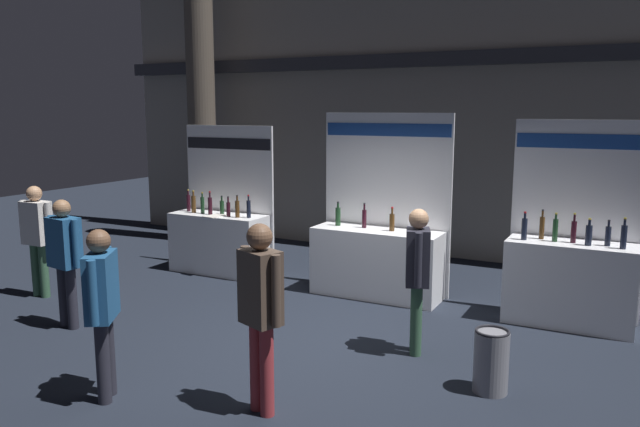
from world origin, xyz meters
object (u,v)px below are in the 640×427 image
at_px(exhibitor_booth_0, 220,236).
at_px(visitor_4, 37,231).
at_px(exhibitor_booth_2, 570,274).
at_px(visitor_1, 261,302).
at_px(visitor_5, 65,252).
at_px(visitor_0, 417,270).
at_px(visitor_3, 102,300).
at_px(trash_bin, 491,361).
at_px(exhibitor_booth_1, 378,253).

bearing_deg(exhibitor_booth_0, visitor_4, -122.30).
relative_size(exhibitor_booth_2, visitor_1, 1.48).
bearing_deg(visitor_1, visitor_5, -171.60).
height_order(visitor_0, visitor_4, visitor_0).
height_order(exhibitor_booth_2, visitor_4, exhibitor_booth_2).
bearing_deg(exhibitor_booth_2, visitor_1, -119.97).
distance_m(exhibitor_booth_2, visitor_3, 5.45).
relative_size(exhibitor_booth_2, trash_bin, 4.10).
xyz_separation_m(exhibitor_booth_1, visitor_1, (0.43, -3.71, 0.39)).
xyz_separation_m(visitor_0, visitor_1, (-0.75, -1.92, 0.07)).
xyz_separation_m(trash_bin, visitor_4, (-6.36, 0.11, 0.64)).
relative_size(visitor_0, visitor_1, 0.95).
distance_m(visitor_0, visitor_5, 4.20).
height_order(exhibitor_booth_0, exhibitor_booth_1, exhibitor_booth_1).
relative_size(exhibitor_booth_1, visitor_3, 1.62).
height_order(exhibitor_booth_0, visitor_4, exhibitor_booth_0).
relative_size(visitor_1, visitor_5, 1.07).
bearing_deg(trash_bin, exhibitor_booth_1, 131.80).
distance_m(exhibitor_booth_0, visitor_1, 4.95).
bearing_deg(exhibitor_booth_2, visitor_4, -161.69).
xyz_separation_m(exhibitor_booth_1, visitor_3, (-0.99, -4.15, 0.33)).
bearing_deg(exhibitor_booth_1, visitor_4, -151.87).
relative_size(exhibitor_booth_2, visitor_4, 1.58).
bearing_deg(exhibitor_booth_0, visitor_3, -66.77).
bearing_deg(visitor_5, visitor_0, 24.71).
height_order(exhibitor_booth_2, visitor_1, exhibitor_booth_2).
distance_m(exhibitor_booth_0, visitor_3, 4.56).
relative_size(trash_bin, visitor_5, 0.39).
relative_size(exhibitor_booth_1, visitor_1, 1.53).
relative_size(visitor_0, visitor_5, 1.01).
xyz_separation_m(visitor_3, visitor_4, (-3.25, 1.88, -0.00)).
xyz_separation_m(exhibitor_booth_2, visitor_1, (-2.13, -3.70, 0.37)).
bearing_deg(visitor_4, exhibitor_booth_1, 26.26).
bearing_deg(visitor_4, visitor_1, -19.11).
relative_size(exhibitor_booth_0, visitor_1, 1.40).
bearing_deg(visitor_1, exhibitor_booth_2, 81.11).
distance_m(visitor_1, visitor_3, 1.48).
xyz_separation_m(exhibitor_booth_0, exhibitor_booth_1, (2.78, -0.03, 0.02)).
height_order(exhibitor_booth_0, trash_bin, exhibitor_booth_0).
relative_size(visitor_3, visitor_5, 1.01).
relative_size(visitor_0, visitor_3, 1.01).
relative_size(visitor_3, visitor_4, 1.00).
height_order(visitor_4, visitor_5, visitor_4).
bearing_deg(exhibitor_booth_1, exhibitor_booth_0, 179.29).
xyz_separation_m(visitor_3, visitor_5, (-1.86, 1.17, -0.00)).
height_order(exhibitor_booth_0, visitor_3, exhibitor_booth_0).
distance_m(exhibitor_booth_1, visitor_0, 2.17).
bearing_deg(visitor_5, exhibitor_booth_0, 97.07).
bearing_deg(exhibitor_booth_1, trash_bin, -48.20).
bearing_deg(visitor_5, visitor_3, -23.95).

